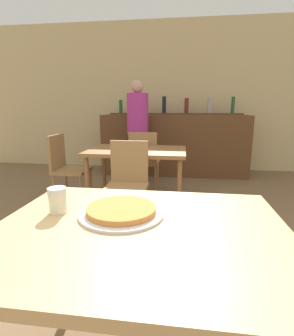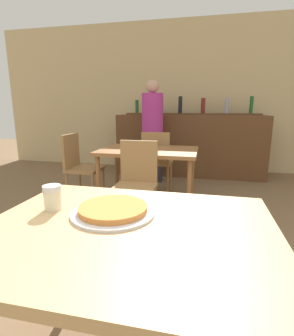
% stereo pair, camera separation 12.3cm
% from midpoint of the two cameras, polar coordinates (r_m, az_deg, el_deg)
% --- Properties ---
extents(wall_back, '(8.00, 0.05, 2.80)m').
position_cam_midpoint_polar(wall_back, '(5.29, 5.65, 15.06)').
color(wall_back, '#D1B784').
rests_on(wall_back, ground_plane).
extents(dining_table_near, '(1.11, 0.89, 0.77)m').
position_cam_midpoint_polar(dining_table_near, '(1.05, -5.11, -16.68)').
color(dining_table_near, tan).
rests_on(dining_table_near, ground_plane).
extents(dining_table_far, '(1.13, 0.76, 0.73)m').
position_cam_midpoint_polar(dining_table_far, '(3.08, -3.34, 2.58)').
color(dining_table_far, brown).
rests_on(dining_table_far, ground_plane).
extents(bar_counter, '(2.60, 0.56, 1.08)m').
position_cam_midpoint_polar(bar_counter, '(4.83, 5.19, 5.01)').
color(bar_counter, brown).
rests_on(bar_counter, ground_plane).
extents(bar_back_shelf, '(2.39, 0.24, 0.33)m').
position_cam_midpoint_polar(bar_back_shelf, '(4.92, 5.57, 12.18)').
color(bar_back_shelf, brown).
rests_on(bar_back_shelf, bar_counter).
extents(chair_far_side_front, '(0.40, 0.40, 0.89)m').
position_cam_midpoint_polar(chair_far_side_front, '(2.59, -5.63, -2.52)').
color(chair_far_side_front, olive).
rests_on(chair_far_side_front, ground_plane).
extents(chair_far_side_back, '(0.40, 0.40, 0.89)m').
position_cam_midpoint_polar(chair_far_side_back, '(3.64, -1.65, 2.09)').
color(chair_far_side_back, olive).
rests_on(chair_far_side_back, ground_plane).
extents(chair_far_side_left, '(0.40, 0.40, 0.89)m').
position_cam_midpoint_polar(chair_far_side_left, '(3.39, -18.29, 0.62)').
color(chair_far_side_left, olive).
rests_on(chair_far_side_left, ground_plane).
extents(pizza_tray, '(0.35, 0.35, 0.04)m').
position_cam_midpoint_polar(pizza_tray, '(1.12, -8.78, -9.33)').
color(pizza_tray, silver).
rests_on(pizza_tray, dining_table_near).
extents(cheese_shaker, '(0.08, 0.08, 0.11)m').
position_cam_midpoint_polar(cheese_shaker, '(1.20, -21.73, -6.54)').
color(cheese_shaker, beige).
rests_on(cheese_shaker, dining_table_near).
extents(person_standing, '(0.34, 0.34, 1.63)m').
position_cam_midpoint_polar(person_standing, '(4.28, -2.86, 8.63)').
color(person_standing, '#2D2D38').
rests_on(person_standing, ground_plane).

